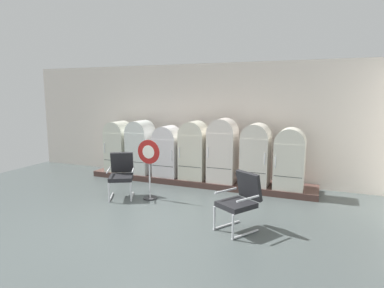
{
  "coord_description": "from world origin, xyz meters",
  "views": [
    {
      "loc": [
        3.08,
        -4.99,
        2.42
      ],
      "look_at": [
        -0.05,
        2.75,
        1.11
      ],
      "focal_mm": 30.38,
      "sensor_mm": 36.0,
      "label": 1
    }
  ],
  "objects_px": {
    "refrigerator_3": "(194,149)",
    "refrigerator_4": "(223,148)",
    "refrigerator_5": "(256,153)",
    "refrigerator_2": "(167,150)",
    "armchair_right": "(241,199)",
    "refrigerator_0": "(119,145)",
    "sign_stand": "(149,168)",
    "refrigerator_6": "(290,157)",
    "armchair_left": "(121,173)",
    "refrigerator_1": "(140,145)"
  },
  "relations": [
    {
      "from": "refrigerator_4",
      "to": "refrigerator_2",
      "type": "bearing_deg",
      "value": 179.87
    },
    {
      "from": "refrigerator_3",
      "to": "sign_stand",
      "type": "xyz_separation_m",
      "value": [
        -0.49,
        -1.54,
        -0.24
      ]
    },
    {
      "from": "refrigerator_1",
      "to": "refrigerator_6",
      "type": "height_order",
      "value": "refrigerator_1"
    },
    {
      "from": "refrigerator_5",
      "to": "armchair_left",
      "type": "height_order",
      "value": "refrigerator_5"
    },
    {
      "from": "refrigerator_0",
      "to": "armchair_right",
      "type": "xyz_separation_m",
      "value": [
        4.24,
        -2.45,
        -0.36
      ]
    },
    {
      "from": "refrigerator_3",
      "to": "refrigerator_6",
      "type": "relative_size",
      "value": 1.05
    },
    {
      "from": "refrigerator_4",
      "to": "refrigerator_3",
      "type": "bearing_deg",
      "value": 179.42
    },
    {
      "from": "refrigerator_3",
      "to": "refrigerator_4",
      "type": "relative_size",
      "value": 0.94
    },
    {
      "from": "refrigerator_2",
      "to": "refrigerator_5",
      "type": "bearing_deg",
      "value": 0.62
    },
    {
      "from": "sign_stand",
      "to": "refrigerator_6",
      "type": "bearing_deg",
      "value": 27.48
    },
    {
      "from": "refrigerator_2",
      "to": "sign_stand",
      "type": "relative_size",
      "value": 1.0
    },
    {
      "from": "sign_stand",
      "to": "refrigerator_1",
      "type": "bearing_deg",
      "value": 126.53
    },
    {
      "from": "refrigerator_2",
      "to": "refrigerator_4",
      "type": "relative_size",
      "value": 0.85
    },
    {
      "from": "armchair_right",
      "to": "sign_stand",
      "type": "xyz_separation_m",
      "value": [
        -2.34,
        0.89,
        0.16
      ]
    },
    {
      "from": "refrigerator_3",
      "to": "armchair_right",
      "type": "bearing_deg",
      "value": -52.58
    },
    {
      "from": "refrigerator_3",
      "to": "sign_stand",
      "type": "distance_m",
      "value": 1.64
    },
    {
      "from": "refrigerator_3",
      "to": "refrigerator_5",
      "type": "distance_m",
      "value": 1.64
    },
    {
      "from": "refrigerator_0",
      "to": "sign_stand",
      "type": "height_order",
      "value": "refrigerator_0"
    },
    {
      "from": "refrigerator_3",
      "to": "sign_stand",
      "type": "height_order",
      "value": "refrigerator_3"
    },
    {
      "from": "armchair_left",
      "to": "armchair_right",
      "type": "height_order",
      "value": "same"
    },
    {
      "from": "refrigerator_4",
      "to": "armchair_left",
      "type": "height_order",
      "value": "refrigerator_4"
    },
    {
      "from": "refrigerator_5",
      "to": "refrigerator_6",
      "type": "relative_size",
      "value": 1.05
    },
    {
      "from": "refrigerator_1",
      "to": "refrigerator_5",
      "type": "distance_m",
      "value": 3.29
    },
    {
      "from": "refrigerator_0",
      "to": "refrigerator_1",
      "type": "distance_m",
      "value": 0.74
    },
    {
      "from": "refrigerator_5",
      "to": "refrigerator_2",
      "type": "bearing_deg",
      "value": -179.38
    },
    {
      "from": "refrigerator_6",
      "to": "armchair_right",
      "type": "height_order",
      "value": "refrigerator_6"
    },
    {
      "from": "refrigerator_2",
      "to": "armchair_left",
      "type": "distance_m",
      "value": 1.7
    },
    {
      "from": "refrigerator_0",
      "to": "refrigerator_1",
      "type": "bearing_deg",
      "value": 0.7
    },
    {
      "from": "refrigerator_5",
      "to": "refrigerator_1",
      "type": "bearing_deg",
      "value": 179.93
    },
    {
      "from": "refrigerator_1",
      "to": "sign_stand",
      "type": "bearing_deg",
      "value": -53.47
    },
    {
      "from": "refrigerator_1",
      "to": "refrigerator_4",
      "type": "height_order",
      "value": "refrigerator_4"
    },
    {
      "from": "refrigerator_3",
      "to": "refrigerator_4",
      "type": "distance_m",
      "value": 0.8
    },
    {
      "from": "refrigerator_2",
      "to": "sign_stand",
      "type": "height_order",
      "value": "refrigerator_2"
    },
    {
      "from": "refrigerator_4",
      "to": "refrigerator_5",
      "type": "relative_size",
      "value": 1.07
    },
    {
      "from": "armchair_right",
      "to": "refrigerator_4",
      "type": "bearing_deg",
      "value": 113.73
    },
    {
      "from": "refrigerator_5",
      "to": "refrigerator_6",
      "type": "distance_m",
      "value": 0.82
    },
    {
      "from": "refrigerator_0",
      "to": "sign_stand",
      "type": "distance_m",
      "value": 2.47
    },
    {
      "from": "refrigerator_3",
      "to": "refrigerator_4",
      "type": "xyz_separation_m",
      "value": [
        0.79,
        -0.01,
        0.05
      ]
    },
    {
      "from": "refrigerator_0",
      "to": "sign_stand",
      "type": "xyz_separation_m",
      "value": [
        1.9,
        -1.56,
        -0.2
      ]
    },
    {
      "from": "refrigerator_2",
      "to": "refrigerator_4",
      "type": "distance_m",
      "value": 1.58
    },
    {
      "from": "refrigerator_4",
      "to": "refrigerator_6",
      "type": "distance_m",
      "value": 1.66
    },
    {
      "from": "refrigerator_1",
      "to": "armchair_left",
      "type": "distance_m",
      "value": 1.75
    },
    {
      "from": "refrigerator_2",
      "to": "sign_stand",
      "type": "xyz_separation_m",
      "value": [
        0.29,
        -1.54,
        -0.15
      ]
    },
    {
      "from": "refrigerator_3",
      "to": "refrigerator_5",
      "type": "xyz_separation_m",
      "value": [
        1.64,
        0.02,
        -0.0
      ]
    },
    {
      "from": "refrigerator_2",
      "to": "armchair_right",
      "type": "distance_m",
      "value": 3.6
    },
    {
      "from": "refrigerator_4",
      "to": "refrigerator_6",
      "type": "xyz_separation_m",
      "value": [
        1.66,
        -0.01,
        -0.1
      ]
    },
    {
      "from": "refrigerator_0",
      "to": "refrigerator_3",
      "type": "bearing_deg",
      "value": -0.4
    },
    {
      "from": "refrigerator_1",
      "to": "refrigerator_3",
      "type": "distance_m",
      "value": 1.65
    },
    {
      "from": "refrigerator_6",
      "to": "refrigerator_4",
      "type": "bearing_deg",
      "value": 179.79
    },
    {
      "from": "refrigerator_4",
      "to": "armchair_right",
      "type": "bearing_deg",
      "value": -66.27
    }
  ]
}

